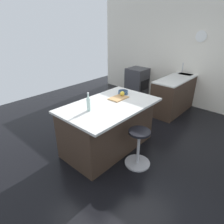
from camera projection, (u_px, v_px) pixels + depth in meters
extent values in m
plane|color=black|center=(116.00, 137.00, 4.13)|extent=(7.33, 7.33, 0.00)
cube|color=silver|center=(181.00, 52.00, 5.40)|extent=(0.12, 5.58, 2.94)
cylinder|color=white|center=(201.00, 36.00, 4.87)|extent=(0.03, 0.28, 0.28)
cube|color=#38281E|center=(180.00, 92.00, 5.43)|extent=(2.26, 0.60, 0.89)
cube|color=silver|center=(183.00, 76.00, 5.24)|extent=(2.26, 0.60, 0.03)
cube|color=#38383D|center=(187.00, 76.00, 5.45)|extent=(0.44, 0.36, 0.12)
cylinder|color=#B7B7BC|center=(183.00, 68.00, 5.45)|extent=(0.02, 0.02, 0.28)
cube|color=#38383D|center=(137.00, 82.00, 6.33)|extent=(0.60, 0.60, 0.89)
cube|color=black|center=(145.00, 85.00, 6.16)|extent=(0.44, 0.01, 0.32)
cube|color=#38281E|center=(108.00, 127.00, 3.64)|extent=(1.71, 0.90, 0.89)
cube|color=silver|center=(110.00, 105.00, 3.42)|extent=(1.77, 1.10, 0.04)
cylinder|color=#B7B7BC|center=(137.00, 163.00, 3.36)|extent=(0.44, 0.44, 0.03)
cylinder|color=#B7B7BC|center=(138.00, 148.00, 3.23)|extent=(0.05, 0.05, 0.60)
cylinder|color=black|center=(139.00, 132.00, 3.09)|extent=(0.36, 0.36, 0.04)
cube|color=tan|center=(118.00, 98.00, 3.65)|extent=(0.36, 0.24, 0.02)
sphere|color=gold|center=(122.00, 94.00, 3.72)|extent=(0.09, 0.09, 0.09)
cylinder|color=silver|center=(89.00, 104.00, 3.11)|extent=(0.06, 0.06, 0.22)
cylinder|color=silver|center=(88.00, 96.00, 3.05)|extent=(0.03, 0.03, 0.08)
cylinder|color=#B7B7BC|center=(88.00, 93.00, 3.03)|extent=(0.03, 0.03, 0.02)
cylinder|color=#334C6B|center=(123.00, 92.00, 3.87)|extent=(0.19, 0.19, 0.07)
cylinder|color=#192635|center=(123.00, 92.00, 3.86)|extent=(0.16, 0.16, 0.04)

